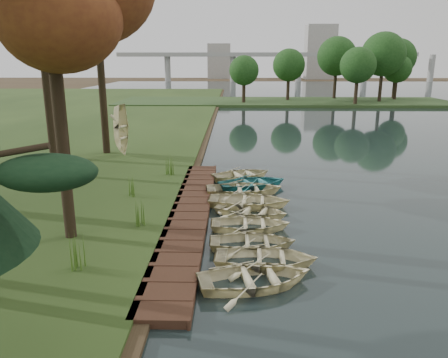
{
  "coord_description": "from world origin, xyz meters",
  "views": [
    {
      "loc": [
        0.21,
        -17.28,
        6.41
      ],
      "look_at": [
        -0.19,
        1.41,
        1.31
      ],
      "focal_mm": 35.0,
      "sensor_mm": 36.0,
      "label": 1
    }
  ],
  "objects_px": {
    "rowboat_1": "(266,256)",
    "rowboat_2": "(253,240)",
    "rowboat_0": "(255,275)",
    "boardwalk": "(190,214)",
    "stored_rowboat": "(124,150)"
  },
  "relations": [
    {
      "from": "boardwalk",
      "to": "rowboat_1",
      "type": "xyz_separation_m",
      "value": [
        2.87,
        -4.53,
        0.24
      ]
    },
    {
      "from": "rowboat_2",
      "to": "stored_rowboat",
      "type": "distance_m",
      "value": 16.08
    },
    {
      "from": "rowboat_0",
      "to": "stored_rowboat",
      "type": "bearing_deg",
      "value": 12.14
    },
    {
      "from": "rowboat_1",
      "to": "rowboat_2",
      "type": "bearing_deg",
      "value": 17.63
    },
    {
      "from": "rowboat_0",
      "to": "stored_rowboat",
      "type": "height_order",
      "value": "stored_rowboat"
    },
    {
      "from": "rowboat_0",
      "to": "boardwalk",
      "type": "bearing_deg",
      "value": 9.79
    },
    {
      "from": "boardwalk",
      "to": "rowboat_1",
      "type": "distance_m",
      "value": 5.37
    },
    {
      "from": "boardwalk",
      "to": "rowboat_2",
      "type": "relative_size",
      "value": 5.3
    },
    {
      "from": "rowboat_0",
      "to": "rowboat_2",
      "type": "distance_m",
      "value": 2.64
    },
    {
      "from": "rowboat_0",
      "to": "stored_rowboat",
      "type": "relative_size",
      "value": 1.0
    },
    {
      "from": "rowboat_1",
      "to": "rowboat_2",
      "type": "height_order",
      "value": "rowboat_1"
    },
    {
      "from": "rowboat_2",
      "to": "stored_rowboat",
      "type": "height_order",
      "value": "stored_rowboat"
    },
    {
      "from": "rowboat_2",
      "to": "rowboat_0",
      "type": "bearing_deg",
      "value": 177.53
    },
    {
      "from": "rowboat_1",
      "to": "rowboat_2",
      "type": "xyz_separation_m",
      "value": [
        -0.36,
        1.35,
        -0.03
      ]
    },
    {
      "from": "stored_rowboat",
      "to": "rowboat_1",
      "type": "bearing_deg",
      "value": -142.69
    }
  ]
}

